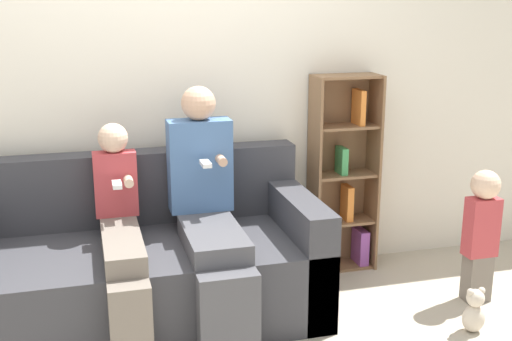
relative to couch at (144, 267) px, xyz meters
The scene contains 7 objects.
back_wall 1.11m from the couch, 67.18° to the left, with size 10.00×0.06×2.55m.
couch is the anchor object (origin of this frame).
adult_seated 0.52m from the couch, 15.33° to the right, with size 0.37×0.88×1.31m.
child_seated 0.32m from the couch, 127.13° to the right, with size 0.24×0.89×1.11m.
toddler_standing 2.00m from the couch, ahead, with size 0.19×0.17×0.82m.
bookshelf 1.47m from the couch, 15.41° to the left, with size 0.44×0.23×1.32m.
teddy_bear 1.86m from the couch, 21.23° to the right, with size 0.13×0.11×0.26m.
Camera 1 is at (-0.49, -2.87, 1.79)m, focal length 45.00 mm.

